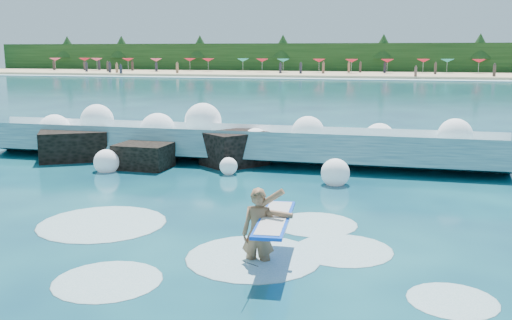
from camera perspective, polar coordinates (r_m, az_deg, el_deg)
The scene contains 11 objects.
ground at distance 12.32m, azimuth -9.15°, elevation -6.88°, with size 200.00×200.00×0.00m, color #082A42.
beach at distance 88.95m, azimuth 11.24°, elevation 8.38°, with size 140.00×20.00×0.40m, color tan.
wet_band at distance 77.98m, azimuth 10.79°, elevation 7.96°, with size 140.00×5.00×0.08m, color silver.
treeline at distance 98.87m, azimuth 11.61°, elevation 9.93°, with size 140.00×4.00×5.00m, color black.
breaking_wave at distance 19.79m, azimuth -2.36°, elevation 1.59°, with size 17.91×2.79×1.54m.
rock_cluster at distance 19.57m, azimuth -11.21°, elevation 0.91°, with size 8.23×3.06×1.30m.
surfer_with_board at distance 10.12m, azimuth 0.62°, elevation -7.07°, with size 0.94×2.85×1.65m.
wave_spray at distance 19.73m, azimuth -4.32°, elevation 2.76°, with size 15.18×4.51×2.00m.
surf_foam at distance 11.44m, azimuth -5.31°, elevation -8.18°, with size 9.23×5.78×0.14m.
beach_umbrellas at distance 90.87m, azimuth 11.26°, elevation 9.72°, with size 111.92×6.25×0.50m.
beachgoers at distance 85.62m, azimuth 16.54°, elevation 8.66°, with size 96.29×13.66×1.93m.
Camera 1 is at (4.72, -10.75, 3.72)m, focal length 40.00 mm.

